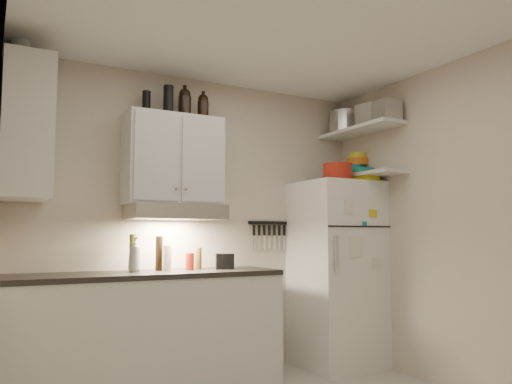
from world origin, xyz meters
name	(u,v)px	position (x,y,z in m)	size (l,w,h in m)	color
ceiling	(288,15)	(0.00, 0.00, 2.61)	(3.20, 3.00, 0.02)	white
back_wall	(198,224)	(0.00, 1.51, 1.30)	(3.20, 0.02, 2.60)	beige
right_wall	(466,223)	(1.61, 0.00, 1.30)	(0.02, 3.00, 2.60)	beige
base_cabinet	(145,335)	(-0.55, 1.20, 0.44)	(2.10, 0.60, 0.88)	silver
countertop	(146,275)	(-0.55, 1.20, 0.90)	(2.10, 0.62, 0.04)	#272421
upper_cabinet	(173,160)	(-0.30, 1.33, 1.83)	(0.80, 0.33, 0.75)	silver
side_cabinet	(26,129)	(-1.44, 1.20, 1.95)	(0.33, 0.55, 1.00)	silver
range_hood	(175,212)	(-0.30, 1.27, 1.39)	(0.76, 0.46, 0.12)	silver
fridge	(337,273)	(1.25, 1.16, 0.85)	(0.70, 0.68, 1.70)	white
shelf_hi	(360,130)	(1.45, 1.02, 2.20)	(0.30, 0.95, 0.03)	silver
shelf_lo	(361,176)	(1.45, 1.02, 1.76)	(0.30, 0.95, 0.03)	silver
knife_strip	(268,223)	(0.70, 1.49, 1.32)	(0.42, 0.02, 0.03)	black
dutch_oven	(338,172)	(1.15, 0.99, 1.78)	(0.26, 0.26, 0.15)	#A22112
book_stack	(363,177)	(1.41, 0.95, 1.74)	(0.20, 0.24, 0.08)	yellow
spice_jar	(342,176)	(1.29, 1.11, 1.76)	(0.07, 0.07, 0.11)	silver
stock_pot	(345,123)	(1.48, 1.30, 2.33)	(0.32, 0.32, 0.23)	silver
tin_a	(370,116)	(1.49, 0.93, 2.32)	(0.21, 0.19, 0.21)	#AAAAAD
tin_b	(387,111)	(1.46, 0.67, 2.31)	(0.19, 0.19, 0.19)	#AAAAAD
bowl_teal	(350,172)	(1.50, 1.25, 1.83)	(0.28, 0.28, 0.11)	#178179
bowl_orange	(358,162)	(1.56, 1.19, 1.92)	(0.23, 0.23, 0.07)	orange
bowl_yellow	(358,156)	(1.56, 1.19, 1.98)	(0.18, 0.18, 0.06)	gold
plates	(361,172)	(1.46, 1.03, 1.80)	(0.24, 0.24, 0.06)	#178179
growler_a	(185,103)	(-0.21, 1.33, 2.33)	(0.11, 0.11, 0.26)	black
growler_b	(203,106)	(-0.04, 1.32, 2.31)	(0.10, 0.10, 0.23)	black
thermos_a	(168,100)	(-0.37, 1.28, 2.32)	(0.08, 0.08, 0.24)	black
thermos_b	(146,103)	(-0.53, 1.38, 2.30)	(0.07, 0.07, 0.19)	black
side_jar	(21,49)	(-1.49, 1.26, 2.54)	(0.13, 0.13, 0.18)	silver
soap_bottle	(135,253)	(-0.63, 1.23, 1.07)	(0.11, 0.12, 0.30)	silver
pepper_mill	(198,258)	(-0.08, 1.31, 1.01)	(0.06, 0.06, 0.18)	brown
oil_bottle	(133,253)	(-0.63, 1.31, 1.07)	(0.06, 0.06, 0.29)	#5C6B1A
vinegar_bottle	(159,253)	(-0.42, 1.29, 1.06)	(0.06, 0.06, 0.28)	black
clear_bottle	(167,258)	(-0.37, 1.24, 1.02)	(0.07, 0.07, 0.20)	silver
red_jar	(190,261)	(-0.18, 1.24, 0.99)	(0.07, 0.07, 0.14)	#A22112
caddy	(225,261)	(0.12, 1.21, 0.98)	(0.15, 0.11, 0.13)	black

